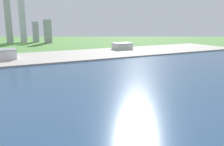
{
  "coord_description": "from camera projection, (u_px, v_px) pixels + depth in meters",
  "views": [
    {
      "loc": [
        -84.0,
        71.84,
        63.3
      ],
      "look_at": [
        -3.57,
        229.4,
        23.81
      ],
      "focal_mm": 36.98,
      "sensor_mm": 36.0,
      "label": 1
    }
  ],
  "objects": [
    {
      "name": "warehouse_annex",
      "position": [
        122.0,
        46.0,
        523.33
      ],
      "size": [
        40.52,
        29.87,
        13.96
      ],
      "color": "silver",
      "rests_on": "industrial_pier"
    },
    {
      "name": "warehouse_main",
      "position": [
        0.0,
        54.0,
        383.49
      ],
      "size": [
        49.16,
        38.47,
        15.86
      ],
      "color": "white",
      "rests_on": "industrial_pier"
    },
    {
      "name": "water_bay",
      "position": [
        110.0,
        97.0,
        197.22
      ],
      "size": [
        840.0,
        360.0,
        0.15
      ],
      "primitive_type": "cube",
      "color": "#2D4C70",
      "rests_on": "ground"
    },
    {
      "name": "industrial_pier",
      "position": [
        48.0,
        57.0,
        414.28
      ],
      "size": [
        840.0,
        140.0,
        2.5
      ],
      "primitive_type": "cube",
      "color": "#ACA59C",
      "rests_on": "ground"
    },
    {
      "name": "ground_plane",
      "position": [
        85.0,
        81.0,
        249.4
      ],
      "size": [
        2400.0,
        2400.0,
        0.0
      ],
      "primitive_type": "plane",
      "color": "#4F873B"
    },
    {
      "name": "distant_skyline",
      "position": [
        0.0,
        22.0,
        660.05
      ],
      "size": [
        274.94,
        73.08,
        145.33
      ],
      "color": "#A8ABAA",
      "rests_on": "ground"
    }
  ]
}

